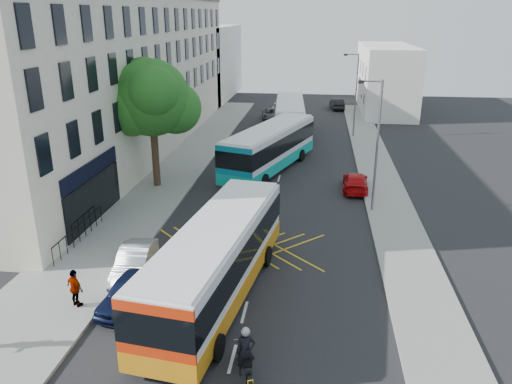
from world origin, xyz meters
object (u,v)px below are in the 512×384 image
(pedestrian_far, at_px, (75,288))
(lamp_far, at_px, (355,91))
(parked_car_blue, at_px, (130,291))
(red_hatchback, at_px, (355,182))
(bus_mid, at_px, (270,147))
(bus_near, at_px, (217,259))
(street_tree, at_px, (151,99))
(distant_car_grey, at_px, (271,114))
(lamp_near, at_px, (376,140))
(parked_car_silver, at_px, (135,262))
(distant_car_dark, at_px, (337,104))
(bus_far, at_px, (290,117))
(motorbike, at_px, (246,354))

(pedestrian_far, bearing_deg, lamp_far, -83.25)
(parked_car_blue, height_order, red_hatchback, parked_car_blue)
(bus_mid, bearing_deg, bus_near, -72.78)
(street_tree, xyz_separation_m, distant_car_grey, (5.85, 24.97, -5.66))
(lamp_near, height_order, parked_car_silver, lamp_near)
(parked_car_silver, xyz_separation_m, distant_car_dark, (10.70, 45.01, 0.01))
(bus_near, bearing_deg, parked_car_blue, -154.11)
(lamp_near, bearing_deg, distant_car_grey, 107.60)
(distant_car_dark, bearing_deg, lamp_far, 87.09)
(bus_far, distance_m, red_hatchback, 17.62)
(parked_car_blue, xyz_separation_m, distant_car_dark, (10.00, 47.57, 0.01))
(street_tree, height_order, distant_car_dark, street_tree)
(bus_far, height_order, pedestrian_far, bus_far)
(bus_near, height_order, bus_mid, bus_mid)
(red_hatchback, xyz_separation_m, distant_car_grey, (-8.16, 23.89, 0.02))
(lamp_far, xyz_separation_m, bus_near, (-7.53, -30.88, -2.82))
(bus_near, distance_m, parked_car_blue, 3.91)
(distant_car_dark, xyz_separation_m, pedestrian_far, (-12.10, -48.15, 0.31))
(lamp_near, bearing_deg, pedestrian_far, -136.28)
(lamp_near, height_order, pedestrian_far, lamp_near)
(street_tree, height_order, distant_car_grey, street_tree)
(bus_near, relative_size, motorbike, 5.67)
(bus_far, relative_size, pedestrian_far, 7.30)
(street_tree, relative_size, pedestrian_far, 5.25)
(street_tree, bearing_deg, red_hatchback, 4.42)
(bus_far, height_order, parked_car_silver, bus_far)
(parked_car_blue, bearing_deg, distant_car_grey, 93.56)
(bus_far, bearing_deg, lamp_near, -76.70)
(lamp_far, bearing_deg, bus_near, -103.70)
(lamp_near, relative_size, distant_car_grey, 1.77)
(lamp_near, bearing_deg, bus_near, -124.68)
(street_tree, height_order, pedestrian_far, street_tree)
(bus_near, bearing_deg, street_tree, 125.32)
(lamp_far, height_order, red_hatchback, lamp_far)
(distant_car_dark, distance_m, pedestrian_far, 49.65)
(distant_car_dark, bearing_deg, bus_mid, 70.68)
(bus_far, bearing_deg, pedestrian_far, -105.33)
(bus_mid, distance_m, bus_far, 12.63)
(parked_car_blue, height_order, distant_car_dark, distant_car_dark)
(street_tree, xyz_separation_m, bus_mid, (7.59, 5.13, -4.48))
(street_tree, bearing_deg, bus_near, -62.62)
(street_tree, bearing_deg, motorbike, -64.17)
(distant_car_dark, bearing_deg, bus_near, 75.16)
(bus_far, xyz_separation_m, red_hatchback, (5.61, -16.66, -1.18))
(red_hatchback, relative_size, pedestrian_far, 2.51)
(bus_mid, distance_m, motorbike, 24.05)
(distant_car_grey, bearing_deg, pedestrian_far, -103.11)
(pedestrian_far, bearing_deg, bus_far, -72.90)
(motorbike, height_order, distant_car_dark, motorbike)
(lamp_far, distance_m, pedestrian_far, 35.37)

